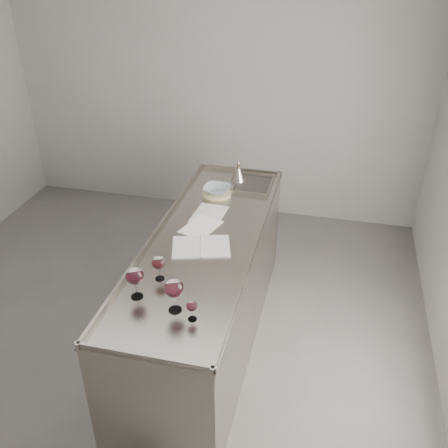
% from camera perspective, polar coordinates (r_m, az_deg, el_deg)
% --- Properties ---
extents(room_shell, '(4.54, 5.04, 2.84)m').
position_cam_1_polar(room_shell, '(3.24, -12.28, 3.62)').
color(room_shell, '#53504E').
rests_on(room_shell, ground).
extents(counter, '(0.77, 2.42, 0.97)m').
position_cam_1_polar(counter, '(3.82, -2.00, -7.60)').
color(counter, gray).
rests_on(counter, ground).
extents(wine_glass_left, '(0.11, 0.11, 0.21)m').
position_cam_1_polar(wine_glass_left, '(2.97, -10.16, -5.92)').
color(wine_glass_left, white).
rests_on(wine_glass_left, counter).
extents(wine_glass_middle, '(0.09, 0.09, 0.17)m').
position_cam_1_polar(wine_glass_middle, '(3.11, -7.48, -4.42)').
color(wine_glass_middle, white).
rests_on(wine_glass_middle, counter).
extents(wine_glass_right, '(0.11, 0.11, 0.22)m').
position_cam_1_polar(wine_glass_right, '(2.84, -5.75, -7.35)').
color(wine_glass_right, white).
rests_on(wine_glass_right, counter).
extents(wine_glass_small, '(0.06, 0.06, 0.13)m').
position_cam_1_polar(wine_glass_small, '(2.81, -3.70, -9.37)').
color(wine_glass_small, white).
rests_on(wine_glass_small, counter).
extents(notebook, '(0.46, 0.37, 0.02)m').
position_cam_1_polar(notebook, '(3.45, -2.62, -2.58)').
color(notebook, silver).
rests_on(notebook, counter).
extents(loose_paper_top, '(0.25, 0.34, 0.00)m').
position_cam_1_polar(loose_paper_top, '(3.85, -1.73, 1.12)').
color(loose_paper_top, silver).
rests_on(loose_paper_top, counter).
extents(loose_paper_under, '(0.30, 0.36, 0.00)m').
position_cam_1_polar(loose_paper_under, '(3.68, -2.65, -0.32)').
color(loose_paper_under, white).
rests_on(loose_paper_under, counter).
extents(trivet, '(0.30, 0.30, 0.02)m').
position_cam_1_polar(trivet, '(4.14, -0.83, 3.48)').
color(trivet, '#C4BC7F').
rests_on(trivet, counter).
extents(ceramic_bowl, '(0.22, 0.22, 0.05)m').
position_cam_1_polar(ceramic_bowl, '(4.12, -0.84, 3.94)').
color(ceramic_bowl, '#8E9FA6').
rests_on(ceramic_bowl, trivet).
extents(wine_funnel, '(0.13, 0.13, 0.19)m').
position_cam_1_polar(wine_funnel, '(4.37, 1.66, 5.73)').
color(wine_funnel, '#ABA399').
rests_on(wine_funnel, counter).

